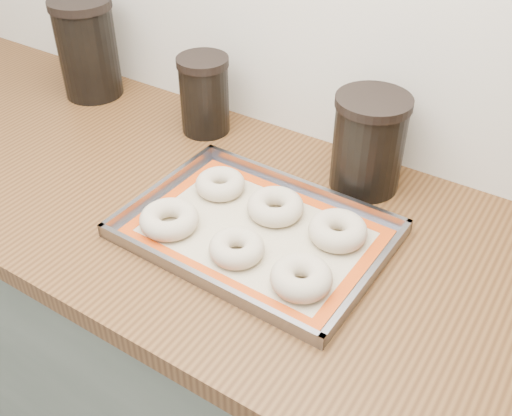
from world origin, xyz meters
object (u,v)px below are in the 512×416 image
Objects in this scene: bagel_back_mid at (275,206)px; canister_mid at (204,95)px; bagel_front_mid at (237,248)px; bagel_back_right at (338,230)px; baking_tray at (256,231)px; bagel_front_left at (169,219)px; bagel_back_left at (220,184)px; canister_left at (87,48)px; bagel_front_right at (301,278)px; canister_right at (369,143)px.

canister_mid is (-0.30, 0.19, 0.07)m from bagel_back_mid.
bagel_back_right is (0.12, 0.13, 0.00)m from bagel_front_mid.
bagel_back_mid is 0.13m from bagel_back_right.
bagel_front_left is (-0.14, -0.07, 0.02)m from baking_tray.
bagel_front_mid and bagel_back_left have the same top height.
canister_left reaches higher than bagel_front_left.
baking_tray is at bearing -91.53° from bagel_back_mid.
bagel_front_left reaches higher than bagel_front_mid.
bagel_back_mid is 1.01× the size of bagel_back_right.
bagel_back_right reaches higher than bagel_front_mid.
baking_tray is 0.07m from bagel_back_mid.
canister_mid is (-0.16, 0.33, 0.07)m from bagel_front_left.
bagel_front_mid is at bearing 177.95° from bagel_front_right.
baking_tray is at bearing -111.17° from canister_right.
bagel_back_right is at bearing -13.18° from canister_left.
bagel_back_left is (-0.13, 0.07, 0.02)m from baking_tray.
canister_mid reaches higher than baking_tray.
canister_mid is at bearing 148.01° from bagel_back_mid.
bagel_back_mid is (-0.13, 0.14, -0.00)m from bagel_front_right.
bagel_back_left is at bearing -46.82° from canister_mid.
bagel_front_right is 0.19m from bagel_back_mid.
baking_tray is 2.66× the size of canister_mid.
baking_tray is at bearing -40.01° from canister_mid.
bagel_back_right is 0.20m from canister_right.
bagel_back_mid is at bearing -31.99° from canister_mid.
canister_mid reaches higher than bagel_front_mid.
canister_right is at bearing 96.91° from bagel_front_right.
bagel_back_mid is at bearing 88.47° from baking_tray.
baking_tray is 4.33× the size of bagel_front_left.
bagel_front_right is 0.34m from canister_right.
canister_left is at bearing -179.72° from canister_right.
bagel_back_left is 0.93× the size of bagel_back_right.
bagel_back_right reaches higher than bagel_back_mid.
bagel_front_left is at bearing -32.09° from canister_left.
bagel_back_right is (0.26, -0.00, 0.00)m from bagel_back_left.
bagel_back_left is 0.56m from canister_left.
baking_tray is 0.16m from bagel_front_left.
bagel_front_mid is (0.15, 0.00, -0.00)m from bagel_front_left.
bagel_back_mid is 0.36m from canister_mid.
bagel_back_mid is at bearing -117.05° from canister_right.
canister_mid is at bearing 139.99° from baking_tray.
canister_left reaches higher than bagel_back_mid.
bagel_front_mid is 0.99× the size of bagel_back_left.
bagel_back_mid is 0.55× the size of canister_right.
canister_mid is at bearing 116.29° from bagel_front_left.
bagel_front_left is at bearing -94.97° from bagel_back_left.
bagel_back_right is 0.81m from canister_left.
canister_left reaches higher than bagel_front_right.
canister_mid is at bearing 133.18° from bagel_back_left.
bagel_front_mid is at bearing 0.97° from bagel_front_left.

